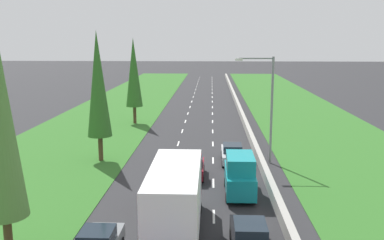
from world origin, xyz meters
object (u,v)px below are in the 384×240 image
(white_box_truck_centre_lane, at_px, (176,200))
(maroon_hatchback_centre_lane, at_px, (193,167))
(silver_sedan_right_lane, at_px, (232,154))
(street_light_mast, at_px, (268,102))
(teal_van_right_lane, at_px, (240,175))
(poplar_tree_third, at_px, (134,73))
(black_sedan_right_lane, at_px, (250,238))
(poplar_tree_second, at_px, (98,85))

(white_box_truck_centre_lane, height_order, maroon_hatchback_centre_lane, white_box_truck_centre_lane)
(silver_sedan_right_lane, xyz_separation_m, street_light_mast, (2.88, 0.08, 4.42))
(teal_van_right_lane, xyz_separation_m, maroon_hatchback_centre_lane, (-3.32, 3.49, -0.56))
(poplar_tree_third, bearing_deg, white_box_truck_centre_lane, -76.05)
(white_box_truck_centre_lane, xyz_separation_m, poplar_tree_third, (-7.78, 31.32, 4.18))
(black_sedan_right_lane, relative_size, white_box_truck_centre_lane, 0.48)
(teal_van_right_lane, height_order, white_box_truck_centre_lane, white_box_truck_centre_lane)
(maroon_hatchback_centre_lane, height_order, poplar_tree_third, poplar_tree_third)
(teal_van_right_lane, relative_size, white_box_truck_centre_lane, 0.52)
(teal_van_right_lane, bearing_deg, poplar_tree_third, 115.09)
(maroon_hatchback_centre_lane, bearing_deg, poplar_tree_second, 152.21)
(white_box_truck_centre_lane, distance_m, poplar_tree_third, 32.54)
(silver_sedan_right_lane, bearing_deg, poplar_tree_second, 179.24)
(teal_van_right_lane, relative_size, silver_sedan_right_lane, 1.09)
(white_box_truck_centre_lane, bearing_deg, maroon_hatchback_centre_lane, 87.75)
(white_box_truck_centre_lane, bearing_deg, poplar_tree_third, 103.95)
(silver_sedan_right_lane, height_order, street_light_mast, street_light_mast)
(black_sedan_right_lane, height_order, white_box_truck_centre_lane, white_box_truck_centre_lane)
(teal_van_right_lane, distance_m, silver_sedan_right_lane, 7.67)
(black_sedan_right_lane, distance_m, poplar_tree_second, 20.45)
(poplar_tree_third, relative_size, street_light_mast, 1.18)
(silver_sedan_right_lane, distance_m, poplar_tree_third, 21.13)
(silver_sedan_right_lane, height_order, maroon_hatchback_centre_lane, maroon_hatchback_centre_lane)
(black_sedan_right_lane, relative_size, maroon_hatchback_centre_lane, 1.15)
(black_sedan_right_lane, xyz_separation_m, poplar_tree_third, (-11.48, 32.69, 5.55))
(poplar_tree_second, distance_m, street_light_mast, 14.30)
(maroon_hatchback_centre_lane, relative_size, poplar_tree_second, 0.35)
(teal_van_right_lane, bearing_deg, black_sedan_right_lane, -90.21)
(teal_van_right_lane, bearing_deg, silver_sedan_right_lane, 91.02)
(street_light_mast, bearing_deg, black_sedan_right_lane, -99.92)
(poplar_tree_second, bearing_deg, white_box_truck_centre_lane, -61.91)
(poplar_tree_third, distance_m, street_light_mast, 22.09)
(teal_van_right_lane, relative_size, street_light_mast, 0.54)
(black_sedan_right_lane, height_order, maroon_hatchback_centre_lane, maroon_hatchback_centre_lane)
(white_box_truck_centre_lane, bearing_deg, poplar_tree_second, 118.09)
(teal_van_right_lane, distance_m, poplar_tree_second, 14.84)
(teal_van_right_lane, xyz_separation_m, silver_sedan_right_lane, (-0.14, 7.64, -0.59))
(white_box_truck_centre_lane, relative_size, street_light_mast, 1.04)
(poplar_tree_second, bearing_deg, maroon_hatchback_centre_lane, -27.79)
(poplar_tree_third, bearing_deg, black_sedan_right_lane, -70.65)
(street_light_mast, bearing_deg, poplar_tree_third, 130.23)
(poplar_tree_second, xyz_separation_m, street_light_mast, (14.23, -0.07, -1.40))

